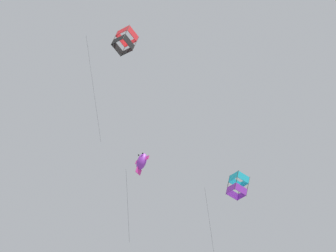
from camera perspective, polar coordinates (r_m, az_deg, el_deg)
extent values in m
cube|color=#1EB2C6|center=(42.41, 6.28, -4.82)|extent=(0.49, 1.01, 0.53)
cube|color=#1EB2C6|center=(42.86, 7.33, -5.43)|extent=(0.49, 1.01, 0.53)
cube|color=#1EB2C6|center=(42.28, 7.22, -4.88)|extent=(1.07, 0.38, 0.79)
cube|color=#1EB2C6|center=(42.99, 6.39, -5.37)|extent=(1.07, 0.38, 0.79)
cube|color=purple|center=(41.86, 6.04, -5.94)|extent=(0.49, 1.01, 0.53)
cube|color=purple|center=(42.31, 7.11, -6.55)|extent=(0.49, 1.01, 0.53)
cube|color=purple|center=(41.73, 7.00, -6.01)|extent=(1.07, 0.38, 0.79)
cube|color=purple|center=(42.45, 6.17, -6.48)|extent=(1.07, 0.38, 0.79)
cylinder|color=#332D28|center=(41.78, 6.58, -5.13)|extent=(0.47, 0.19, 1.57)
cylinder|color=#332D28|center=(42.50, 5.75, -5.61)|extent=(0.47, 0.19, 1.57)
cylinder|color=#332D28|center=(42.23, 7.64, -5.75)|extent=(0.47, 0.19, 1.57)
cylinder|color=#332D28|center=(42.94, 6.81, -6.22)|extent=(0.47, 0.19, 1.57)
cylinder|color=#47474C|center=(41.11, 4.27, -11.05)|extent=(1.83, 3.13, 6.53)
ellipsoid|color=purple|center=(37.72, -2.54, -3.42)|extent=(1.14, 1.07, 1.43)
cube|color=#DB2D93|center=(37.60, -2.11, -3.09)|extent=(0.37, 0.46, 0.29)
cube|color=#DB2D93|center=(38.03, -2.84, -3.40)|extent=(0.37, 0.46, 0.29)
cube|color=#DB2D93|center=(37.24, -2.83, -4.32)|extent=(0.46, 0.33, 0.52)
sphere|color=black|center=(37.76, -2.44, -2.64)|extent=(0.17, 0.16, 0.13)
sphere|color=black|center=(37.98, -2.82, -2.80)|extent=(0.17, 0.16, 0.13)
cylinder|color=#47474C|center=(36.48, -3.88, -7.57)|extent=(0.56, 1.09, 4.27)
cube|color=red|center=(45.80, -4.37, 9.09)|extent=(0.94, 1.07, 0.59)
cube|color=red|center=(46.18, -3.49, 8.02)|extent=(0.94, 1.07, 0.59)
cube|color=red|center=(45.68, -3.37, 8.83)|extent=(1.04, 0.86, 1.00)
cube|color=red|center=(46.30, -4.48, 8.27)|extent=(1.04, 0.86, 1.00)
cube|color=black|center=(44.89, -4.78, 8.26)|extent=(0.94, 1.07, 0.59)
cube|color=black|center=(45.27, -3.88, 7.18)|extent=(0.94, 1.07, 0.59)
cube|color=black|center=(44.76, -3.76, 8.00)|extent=(1.04, 0.86, 1.00)
cube|color=black|center=(45.40, -4.89, 7.44)|extent=(1.04, 0.86, 1.00)
cylinder|color=#332D28|center=(45.03, -4.01, 8.96)|extent=(0.59, 0.49, 1.77)
cylinder|color=#332D28|center=(45.66, -5.13, 8.39)|extent=(0.59, 0.49, 1.77)
cylinder|color=#332D28|center=(45.41, -3.12, 7.88)|extent=(0.59, 0.49, 1.77)
cylinder|color=#332D28|center=(46.04, -4.24, 7.33)|extent=(0.59, 0.49, 1.77)
cylinder|color=#47474C|center=(43.55, -7.14, 3.52)|extent=(1.96, 3.58, 6.69)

